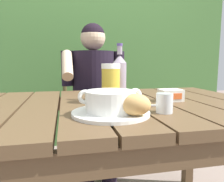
# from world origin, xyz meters

# --- Properties ---
(dining_table) EXTENTS (1.41, 0.90, 0.73)m
(dining_table) POSITION_xyz_m (-0.00, 0.00, 0.64)
(dining_table) COLOR brown
(dining_table) RESTS_ON ground_plane
(hedge_backdrop) EXTENTS (3.29, 0.82, 2.40)m
(hedge_backdrop) POSITION_xyz_m (0.09, 1.72, 1.13)
(hedge_backdrop) COLOR #406A33
(hedge_backdrop) RESTS_ON ground_plane
(chair_near_diner) EXTENTS (0.48, 0.43, 0.96)m
(chair_near_diner) POSITION_xyz_m (0.01, 0.89, 0.47)
(chair_near_diner) COLOR #4F4926
(chair_near_diner) RESTS_ON ground_plane
(person_eating) EXTENTS (0.48, 0.47, 1.20)m
(person_eating) POSITION_xyz_m (0.01, 0.69, 0.71)
(person_eating) COLOR black
(person_eating) RESTS_ON ground_plane
(serving_plate) EXTENTS (0.28, 0.28, 0.01)m
(serving_plate) POSITION_xyz_m (-0.05, -0.22, 0.73)
(serving_plate) COLOR white
(serving_plate) RESTS_ON dining_table
(soup_bowl) EXTENTS (0.23, 0.18, 0.08)m
(soup_bowl) POSITION_xyz_m (-0.05, -0.22, 0.78)
(soup_bowl) COLOR white
(soup_bowl) RESTS_ON serving_plate
(bread_roll) EXTENTS (0.13, 0.11, 0.07)m
(bread_roll) POSITION_xyz_m (0.01, -0.29, 0.78)
(bread_roll) COLOR tan
(bread_roll) RESTS_ON serving_plate
(beer_glass) EXTENTS (0.08, 0.08, 0.18)m
(beer_glass) POSITION_xyz_m (-0.01, 0.00, 0.82)
(beer_glass) COLOR gold
(beer_glass) RESTS_ON dining_table
(beer_bottle) EXTENTS (0.07, 0.07, 0.27)m
(beer_bottle) POSITION_xyz_m (0.05, 0.05, 0.84)
(beer_bottle) COLOR gray
(beer_bottle) RESTS_ON dining_table
(water_glass_small) EXTENTS (0.06, 0.06, 0.07)m
(water_glass_small) POSITION_xyz_m (0.14, -0.23, 0.76)
(water_glass_small) COLOR silver
(water_glass_small) RESTS_ON dining_table
(butter_tub) EXTENTS (0.10, 0.08, 0.06)m
(butter_tub) POSITION_xyz_m (0.28, -0.02, 0.76)
(butter_tub) COLOR white
(butter_tub) RESTS_ON dining_table
(table_knife) EXTENTS (0.17, 0.06, 0.01)m
(table_knife) POSITION_xyz_m (0.10, -0.10, 0.73)
(table_knife) COLOR silver
(table_knife) RESTS_ON dining_table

